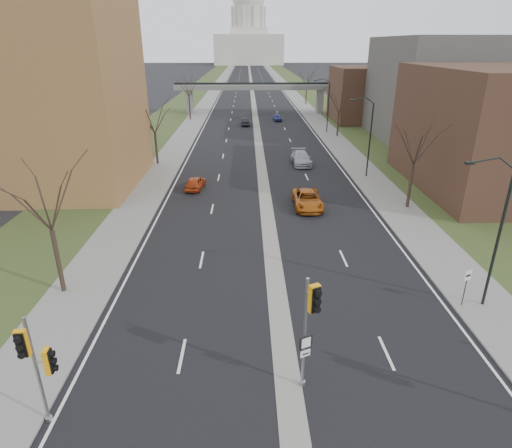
{
  "coord_description": "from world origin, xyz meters",
  "views": [
    {
      "loc": [
        -1.74,
        -14.68,
        14.0
      ],
      "look_at": [
        -1.25,
        8.87,
        4.04
      ],
      "focal_mm": 30.0,
      "sensor_mm": 36.0,
      "label": 1
    }
  ],
  "objects_px": {
    "speed_limit_sign": "(467,281)",
    "car_right_near": "(307,199)",
    "car_left_far": "(246,122)",
    "car_left_near": "(195,183)",
    "car_right_mid": "(301,158)",
    "signal_pole_left": "(36,359)",
    "car_right_far": "(277,118)",
    "signal_pole_median": "(310,317)"
  },
  "relations": [
    {
      "from": "speed_limit_sign",
      "to": "car_right_near",
      "type": "bearing_deg",
      "value": 88.46
    },
    {
      "from": "car_left_far",
      "to": "signal_pole_left",
      "type": "bearing_deg",
      "value": 83.84
    },
    {
      "from": "signal_pole_left",
      "to": "car_right_near",
      "type": "relative_size",
      "value": 0.91
    },
    {
      "from": "car_right_far",
      "to": "car_right_near",
      "type": "bearing_deg",
      "value": -94.77
    },
    {
      "from": "speed_limit_sign",
      "to": "car_left_near",
      "type": "bearing_deg",
      "value": 104.84
    },
    {
      "from": "signal_pole_median",
      "to": "car_right_far",
      "type": "relative_size",
      "value": 1.49
    },
    {
      "from": "speed_limit_sign",
      "to": "car_right_near",
      "type": "distance_m",
      "value": 17.79
    },
    {
      "from": "car_left_near",
      "to": "car_right_far",
      "type": "relative_size",
      "value": 1.08
    },
    {
      "from": "speed_limit_sign",
      "to": "car_right_near",
      "type": "relative_size",
      "value": 0.41
    },
    {
      "from": "speed_limit_sign",
      "to": "car_left_far",
      "type": "relative_size",
      "value": 0.55
    },
    {
      "from": "speed_limit_sign",
      "to": "car_left_far",
      "type": "bearing_deg",
      "value": 78.01
    },
    {
      "from": "signal_pole_left",
      "to": "speed_limit_sign",
      "type": "distance_m",
      "value": 21.67
    },
    {
      "from": "car_right_near",
      "to": "car_right_far",
      "type": "xyz_separation_m",
      "value": [
        0.42,
        48.11,
        -0.14
      ]
    },
    {
      "from": "car_right_far",
      "to": "car_right_mid",
      "type": "bearing_deg",
      "value": -92.88
    },
    {
      "from": "car_left_far",
      "to": "car_right_far",
      "type": "height_order",
      "value": "car_left_far"
    },
    {
      "from": "speed_limit_sign",
      "to": "car_right_far",
      "type": "height_order",
      "value": "speed_limit_sign"
    },
    {
      "from": "car_left_far",
      "to": "signal_pole_median",
      "type": "bearing_deg",
      "value": 92.66
    },
    {
      "from": "car_left_near",
      "to": "car_left_far",
      "type": "bearing_deg",
      "value": -90.12
    },
    {
      "from": "speed_limit_sign",
      "to": "car_right_near",
      "type": "xyz_separation_m",
      "value": [
        -6.75,
        16.43,
        -0.91
      ]
    },
    {
      "from": "signal_pole_left",
      "to": "car_left_far",
      "type": "relative_size",
      "value": 1.2
    },
    {
      "from": "speed_limit_sign",
      "to": "car_left_far",
      "type": "distance_m",
      "value": 60.89
    },
    {
      "from": "car_left_far",
      "to": "car_right_near",
      "type": "height_order",
      "value": "car_right_near"
    },
    {
      "from": "signal_pole_median",
      "to": "car_left_near",
      "type": "xyz_separation_m",
      "value": [
        -7.91,
        28.29,
        -3.12
      ]
    },
    {
      "from": "signal_pole_left",
      "to": "car_left_far",
      "type": "bearing_deg",
      "value": 80.1
    },
    {
      "from": "car_left_far",
      "to": "car_right_near",
      "type": "bearing_deg",
      "value": 97.91
    },
    {
      "from": "signal_pole_left",
      "to": "car_right_mid",
      "type": "xyz_separation_m",
      "value": [
        14.6,
        39.54,
        -2.47
      ]
    },
    {
      "from": "car_right_far",
      "to": "signal_pole_left",
      "type": "bearing_deg",
      "value": -105.07
    },
    {
      "from": "signal_pole_median",
      "to": "car_right_mid",
      "type": "bearing_deg",
      "value": 58.7
    },
    {
      "from": "car_right_near",
      "to": "car_right_far",
      "type": "relative_size",
      "value": 1.49
    },
    {
      "from": "car_right_near",
      "to": "car_right_mid",
      "type": "distance_m",
      "value": 15.32
    },
    {
      "from": "signal_pole_left",
      "to": "car_left_near",
      "type": "height_order",
      "value": "signal_pole_left"
    },
    {
      "from": "speed_limit_sign",
      "to": "signal_pole_median",
      "type": "bearing_deg",
      "value": -171.54
    },
    {
      "from": "signal_pole_median",
      "to": "car_left_far",
      "type": "distance_m",
      "value": 65.91
    },
    {
      "from": "speed_limit_sign",
      "to": "car_right_far",
      "type": "relative_size",
      "value": 0.62
    },
    {
      "from": "signal_pole_median",
      "to": "car_left_near",
      "type": "distance_m",
      "value": 29.54
    },
    {
      "from": "signal_pole_left",
      "to": "signal_pole_median",
      "type": "height_order",
      "value": "signal_pole_median"
    },
    {
      "from": "signal_pole_median",
      "to": "car_right_far",
      "type": "xyz_separation_m",
      "value": [
        3.46,
        70.75,
        -3.17
      ]
    },
    {
      "from": "car_right_near",
      "to": "car_right_mid",
      "type": "height_order",
      "value": "car_right_mid"
    },
    {
      "from": "speed_limit_sign",
      "to": "car_right_mid",
      "type": "bearing_deg",
      "value": 76.03
    },
    {
      "from": "car_left_near",
      "to": "car_right_mid",
      "type": "bearing_deg",
      "value": -133.94
    },
    {
      "from": "car_right_mid",
      "to": "speed_limit_sign",
      "type": "bearing_deg",
      "value": -81.83
    },
    {
      "from": "car_left_far",
      "to": "car_left_near",
      "type": "bearing_deg",
      "value": 82.43
    }
  ]
}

